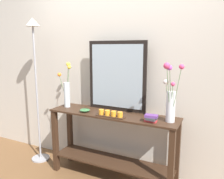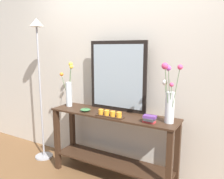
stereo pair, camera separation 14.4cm
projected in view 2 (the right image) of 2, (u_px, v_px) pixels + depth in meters
The scene contains 10 objects.
ground_plane at pixel (112, 179), 2.67m from camera, with size 7.00×6.00×0.02m, color brown.
wall_back at pixel (125, 62), 2.69m from camera, with size 6.40×0.08×2.70m, color beige.
console_table at pixel (112, 139), 2.58m from camera, with size 1.48×0.37×0.79m.
mirror_leaning at pixel (117, 76), 2.59m from camera, with size 0.71×0.03×0.80m.
tall_vase_left at pixel (69, 90), 2.82m from camera, with size 0.14×0.17×0.55m.
vase_right at pixel (170, 100), 2.16m from camera, with size 0.20×0.20×0.59m.
candle_tray at pixel (110, 114), 2.40m from camera, with size 0.32×0.09×0.07m.
decorative_bowl at pixel (85, 110), 2.61m from camera, with size 0.12×0.12×0.04m.
book_stack at pixel (150, 119), 2.21m from camera, with size 0.13×0.10×0.07m.
floor_lamp at pixel (39, 67), 2.96m from camera, with size 0.24×0.24×1.88m.
Camera 2 is at (1.22, -2.11, 1.51)m, focal length 36.35 mm.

